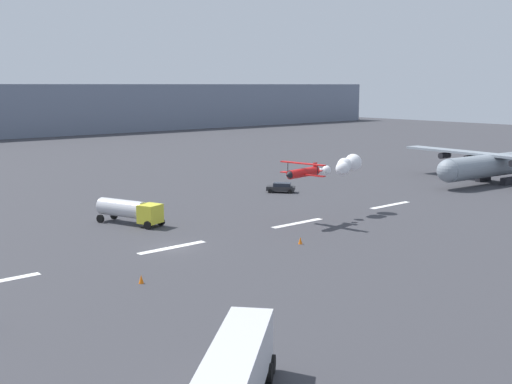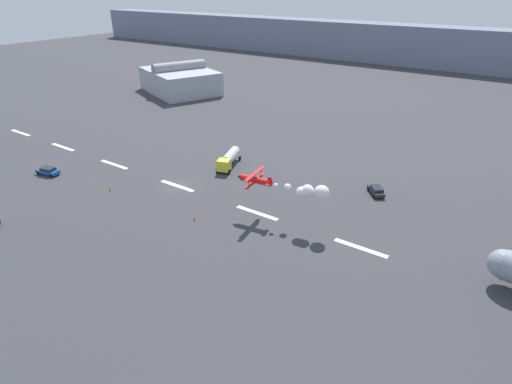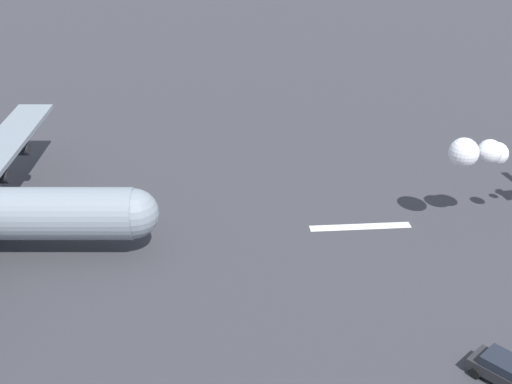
{
  "view_description": "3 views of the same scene",
  "coord_description": "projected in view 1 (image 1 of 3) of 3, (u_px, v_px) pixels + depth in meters",
  "views": [
    {
      "loc": [
        -34.77,
        -54.05,
        16.59
      ],
      "look_at": [
        10.69,
        -0.79,
        4.74
      ],
      "focal_mm": 44.63,
      "sensor_mm": 36.0,
      "label": 1
    },
    {
      "loc": [
        52.63,
        -50.35,
        34.34
      ],
      "look_at": [
        18.25,
        -0.64,
        4.17
      ],
      "focal_mm": 29.89,
      "sensor_mm": 36.0,
      "label": 2
    },
    {
      "loc": [
        47.81,
        44.94,
        26.75
      ],
      "look_at": [
        44.26,
        0.0,
        3.42
      ],
      "focal_mm": 47.21,
      "sensor_mm": 36.0,
      "label": 3
    }
  ],
  "objects": [
    {
      "name": "runway_stripe_5",
      "position": [
        390.0,
        205.0,
        88.62
      ],
      "size": [
        8.0,
        0.9,
        0.01
      ],
      "primitive_type": "cube",
      "color": "white",
      "rests_on": "ground"
    },
    {
      "name": "airport_staff_sedan",
      "position": [
        281.0,
        187.0,
        98.93
      ],
      "size": [
        4.18,
        4.5,
        1.52
      ],
      "color": "#262628",
      "rests_on": "ground"
    },
    {
      "name": "fuel_tanker_truck",
      "position": [
        130.0,
        210.0,
        76.24
      ],
      "size": [
        5.4,
        8.98,
        2.9
      ],
      "color": "yellow",
      "rests_on": "ground"
    },
    {
      "name": "traffic_cone_near",
      "position": [
        141.0,
        279.0,
        53.67
      ],
      "size": [
        0.44,
        0.44,
        0.75
      ],
      "primitive_type": "cone",
      "color": "orange",
      "rests_on": "ground"
    },
    {
      "name": "runway_stripe_3",
      "position": [
        172.0,
        247.0,
        65.56
      ],
      "size": [
        8.0,
        0.9,
        0.01
      ],
      "primitive_type": "cube",
      "color": "white",
      "rests_on": "ground"
    },
    {
      "name": "cargo_transport_plane",
      "position": [
        489.0,
        164.0,
        106.97
      ],
      "size": [
        25.71,
        35.3,
        11.03
      ],
      "color": "gray",
      "rests_on": "ground"
    },
    {
      "name": "stunt_biplane_red",
      "position": [
        337.0,
        167.0,
        80.8
      ],
      "size": [
        15.13,
        6.33,
        2.5
      ],
      "color": "red"
    },
    {
      "name": "ground_plane",
      "position": [
        172.0,
        247.0,
        65.56
      ],
      "size": [
        440.0,
        440.0,
        0.0
      ],
      "primitive_type": "plane",
      "color": "#38383D",
      "rests_on": "ground"
    },
    {
      "name": "traffic_cone_far",
      "position": [
        300.0,
        241.0,
        66.94
      ],
      "size": [
        0.44,
        0.44,
        0.75
      ],
      "primitive_type": "cone",
      "color": "orange",
      "rests_on": "ground"
    },
    {
      "name": "runway_stripe_4",
      "position": [
        298.0,
        223.0,
        77.09
      ],
      "size": [
        8.0,
        0.9,
        0.01
      ],
      "primitive_type": "cube",
      "color": "white",
      "rests_on": "ground"
    }
  ]
}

